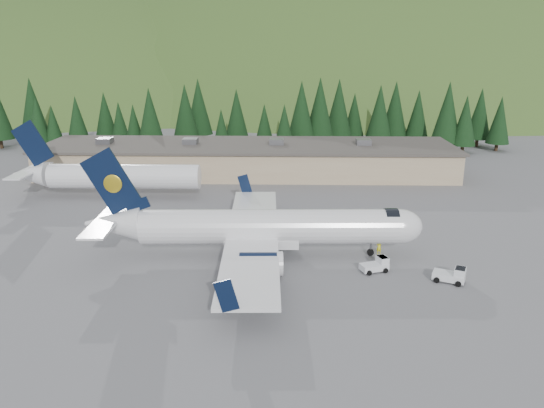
{
  "coord_description": "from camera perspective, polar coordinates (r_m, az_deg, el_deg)",
  "views": [
    {
      "loc": [
        1.46,
        -52.82,
        21.85
      ],
      "look_at": [
        0.0,
        6.0,
        4.0
      ],
      "focal_mm": 35.0,
      "sensor_mm": 36.0,
      "label": 1
    }
  ],
  "objects": [
    {
      "name": "baggage_tug_a",
      "position": [
        54.3,
        11.16,
        -6.45
      ],
      "size": [
        3.02,
        2.35,
        1.45
      ],
      "rotation": [
        0.0,
        0.0,
        0.35
      ],
      "color": "silver",
      "rests_on": "ground"
    },
    {
      "name": "baggage_tug_b",
      "position": [
        53.71,
        18.8,
        -7.27
      ],
      "size": [
        3.29,
        2.66,
        1.57
      ],
      "rotation": [
        0.0,
        0.0,
        -0.42
      ],
      "color": "silver",
      "rests_on": "ground"
    },
    {
      "name": "hills",
      "position": [
        285.22,
        11.84,
        -5.03
      ],
      "size": [
        614.0,
        330.0,
        300.0
      ],
      "color": "#304E1A",
      "rests_on": "ground"
    },
    {
      "name": "second_airliner",
      "position": [
        81.47,
        -17.54,
        2.94
      ],
      "size": [
        27.5,
        11.0,
        10.05
      ],
      "color": "white",
      "rests_on": "ground"
    },
    {
      "name": "airliner",
      "position": [
        56.06,
        -1.22,
        -2.61
      ],
      "size": [
        35.66,
        33.4,
        11.86
      ],
      "rotation": [
        0.0,
        0.0,
        0.03
      ],
      "color": "white",
      "rests_on": "ground"
    },
    {
      "name": "tree_line",
      "position": [
        115.67,
        -1.49,
        9.75
      ],
      "size": [
        111.99,
        18.41,
        13.9
      ],
      "color": "black",
      "rests_on": "ground"
    },
    {
      "name": "ramp_worker",
      "position": [
        58.5,
        11.43,
        -4.52
      ],
      "size": [
        0.72,
        0.62,
        1.68
      ],
      "primitive_type": "imported",
      "rotation": [
        0.0,
        0.0,
        3.56
      ],
      "color": "#FFF623",
      "rests_on": "ground"
    },
    {
      "name": "ground",
      "position": [
        57.18,
        -0.15,
        -5.59
      ],
      "size": [
        600.0,
        600.0,
        0.0
      ],
      "primitive_type": "plane",
      "color": "slate"
    },
    {
      "name": "terminal_building",
      "position": [
        93.06,
        -2.61,
        4.93
      ],
      "size": [
        71.0,
        17.0,
        6.1
      ],
      "color": "tan",
      "rests_on": "ground"
    }
  ]
}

